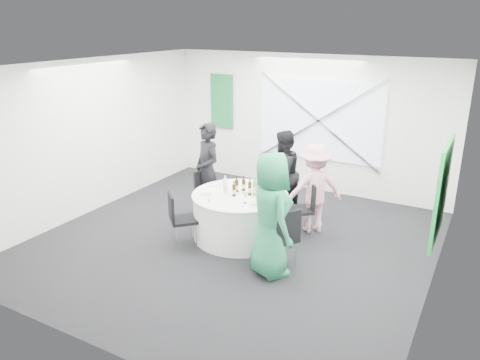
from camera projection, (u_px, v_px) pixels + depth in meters
The scene contains 43 objects.
floor at pixel (234, 241), 7.63m from camera, with size 6.00×6.00×0.00m, color black.
ceiling at pixel (233, 66), 6.73m from camera, with size 6.00×6.00×0.00m, color white.
wall_back at pixel (306, 123), 9.66m from camera, with size 6.00×6.00×0.00m, color white.
wall_front at pixel (85, 232), 4.70m from camera, with size 6.00×6.00×0.00m, color white.
wall_left at pixel (92, 137), 8.56m from camera, with size 6.00×6.00×0.00m, color white.
wall_right at pixel (443, 192), 5.80m from camera, with size 6.00×6.00×0.00m, color white.
window_panel at pixel (319, 120), 9.46m from camera, with size 2.60×0.03×1.60m, color silver.
window_brace_a at pixel (319, 121), 9.42m from camera, with size 0.05×0.05×3.16m, color silver.
window_brace_b at pixel (319, 121), 9.42m from camera, with size 0.05×0.05×3.16m, color silver.
green_banner at pixel (222, 101), 10.44m from camera, with size 0.55×0.04×1.20m, color #125E27.
green_sign at pixel (442, 192), 6.39m from camera, with size 0.05×1.20×1.40m, color green.
banquet_table at pixel (240, 216), 7.68m from camera, with size 1.56×1.56×0.76m.
chair_back at pixel (279, 189), 8.56m from camera, with size 0.43×0.44×0.85m.
chair_back_left at pixel (206, 191), 8.44m from camera, with size 0.53×0.52×0.86m.
chair_back_right at pixel (305, 205), 7.74m from camera, with size 0.57×0.57×0.90m.
chair_front_right at pixel (283, 234), 6.60m from camera, with size 0.59×0.59×0.95m.
chair_front_left at pixel (179, 216), 7.35m from camera, with size 0.56×0.56×0.88m.
person_man_back_left at pixel (207, 170), 8.39m from camera, with size 0.63×0.41×1.73m, color black.
person_man_back at pixel (282, 174), 8.45m from camera, with size 0.77×0.42×1.59m, color black.
person_woman_pink at pixel (314, 188), 7.80m from camera, with size 0.99×0.46×1.53m, color pink.
person_woman_green at pixel (271, 215), 6.42m from camera, with size 0.87×0.56×1.78m, color #228053.
plate_back at pixel (252, 183), 8.06m from camera, with size 0.25×0.25×0.01m.
plate_back_left at pixel (226, 183), 8.03m from camera, with size 0.26×0.26×0.01m.
plate_back_right at pixel (275, 195), 7.47m from camera, with size 0.27×0.27×0.04m.
plate_front_right at pixel (257, 204), 7.10m from camera, with size 0.29×0.29×0.04m.
plate_front_left at pixel (203, 196), 7.45m from camera, with size 0.27×0.27×0.01m.
napkin at pixel (206, 193), 7.48m from camera, with size 0.17×0.11×0.05m, color silver.
beer_bottle_a at pixel (237, 186), 7.61m from camera, with size 0.06×0.06×0.26m.
beer_bottle_b at pixel (244, 185), 7.68m from camera, with size 0.06×0.06×0.25m.
beer_bottle_c at pixel (250, 189), 7.47m from camera, with size 0.06×0.06×0.28m.
beer_bottle_d at pixel (234, 190), 7.44m from camera, with size 0.06×0.06×0.25m.
green_water_bottle at pixel (255, 188), 7.46m from camera, with size 0.08×0.08×0.31m.
clear_water_bottle at pixel (225, 187), 7.52m from camera, with size 0.08×0.08×0.31m.
wine_glass_a at pixel (266, 187), 7.49m from camera, with size 0.07×0.07×0.17m.
wine_glass_b at pixel (257, 191), 7.32m from camera, with size 0.07×0.07×0.17m.
wine_glass_c at pixel (261, 189), 7.39m from camera, with size 0.07×0.07×0.17m.
wine_glass_d at pixel (245, 195), 7.15m from camera, with size 0.07×0.07×0.17m.
fork_a at pixel (232, 182), 8.08m from camera, with size 0.01×0.15×0.01m, color silver.
knife_a at pixel (214, 186), 7.91m from camera, with size 0.01×0.15×0.01m, color silver.
fork_b at pixel (265, 186), 7.92m from camera, with size 0.01×0.15×0.01m, color silver.
knife_b at pixel (246, 182), 8.09m from camera, with size 0.01×0.15×0.01m, color silver.
fork_c at pixel (205, 193), 7.60m from camera, with size 0.01×0.15×0.01m, color silver.
knife_c at pixel (209, 201), 7.25m from camera, with size 0.01×0.15×0.01m, color silver.
Camera 1 is at (3.44, -5.98, 3.42)m, focal length 35.00 mm.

